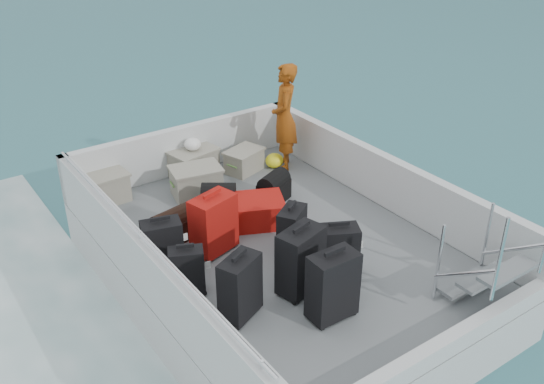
{
  "coord_description": "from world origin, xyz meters",
  "views": [
    {
      "loc": [
        -3.6,
        -5.0,
        4.63
      ],
      "look_at": [
        0.28,
        0.53,
        1.0
      ],
      "focal_mm": 40.0,
      "sensor_mm": 36.0,
      "label": 1
    }
  ],
  "objects_px": {
    "crate_0": "(103,189)",
    "crate_1": "(196,182)",
    "suitcase_8": "(250,212)",
    "suitcase_1": "(187,272)",
    "crate_3": "(244,162)",
    "passenger": "(284,117)",
    "suitcase_6": "(337,252)",
    "suitcase_3": "(333,287)",
    "suitcase_4": "(301,261)",
    "suitcase_7": "(292,231)",
    "suitcase_2": "(163,247)",
    "suitcase_0": "(240,288)",
    "crate_2": "(194,164)",
    "suitcase_5": "(214,225)"
  },
  "relations": [
    {
      "from": "suitcase_2",
      "to": "suitcase_6",
      "type": "bearing_deg",
      "value": -22.13
    },
    {
      "from": "suitcase_6",
      "to": "suitcase_8",
      "type": "distance_m",
      "value": 1.5
    },
    {
      "from": "crate_3",
      "to": "passenger",
      "type": "distance_m",
      "value": 0.89
    },
    {
      "from": "suitcase_1",
      "to": "suitcase_3",
      "type": "distance_m",
      "value": 1.54
    },
    {
      "from": "crate_1",
      "to": "passenger",
      "type": "bearing_deg",
      "value": 1.32
    },
    {
      "from": "crate_0",
      "to": "suitcase_1",
      "type": "bearing_deg",
      "value": -90.42
    },
    {
      "from": "passenger",
      "to": "crate_1",
      "type": "bearing_deg",
      "value": -54.46
    },
    {
      "from": "suitcase_4",
      "to": "crate_2",
      "type": "xyz_separation_m",
      "value": [
        0.4,
        3.08,
        -0.18
      ]
    },
    {
      "from": "crate_0",
      "to": "crate_2",
      "type": "distance_m",
      "value": 1.38
    },
    {
      "from": "suitcase_8",
      "to": "crate_3",
      "type": "xyz_separation_m",
      "value": [
        0.75,
        1.31,
        -0.01
      ]
    },
    {
      "from": "crate_1",
      "to": "passenger",
      "type": "distance_m",
      "value": 1.63
    },
    {
      "from": "crate_2",
      "to": "passenger",
      "type": "bearing_deg",
      "value": -22.47
    },
    {
      "from": "suitcase_0",
      "to": "suitcase_8",
      "type": "bearing_deg",
      "value": 29.8
    },
    {
      "from": "crate_0",
      "to": "suitcase_3",
      "type": "bearing_deg",
      "value": -74.76
    },
    {
      "from": "suitcase_0",
      "to": "suitcase_4",
      "type": "xyz_separation_m",
      "value": [
        0.75,
        -0.0,
        0.03
      ]
    },
    {
      "from": "suitcase_6",
      "to": "crate_3",
      "type": "relative_size",
      "value": 1.17
    },
    {
      "from": "suitcase_8",
      "to": "crate_0",
      "type": "relative_size",
      "value": 1.35
    },
    {
      "from": "suitcase_4",
      "to": "suitcase_0",
      "type": "bearing_deg",
      "value": 164.69
    },
    {
      "from": "suitcase_2",
      "to": "suitcase_6",
      "type": "height_order",
      "value": "suitcase_2"
    },
    {
      "from": "crate_2",
      "to": "crate_3",
      "type": "relative_size",
      "value": 1.2
    },
    {
      "from": "suitcase_5",
      "to": "crate_2",
      "type": "bearing_deg",
      "value": 53.03
    },
    {
      "from": "suitcase_1",
      "to": "suitcase_2",
      "type": "relative_size",
      "value": 0.88
    },
    {
      "from": "crate_1",
      "to": "suitcase_1",
      "type": "bearing_deg",
      "value": -121.12
    },
    {
      "from": "crate_0",
      "to": "crate_1",
      "type": "height_order",
      "value": "crate_1"
    },
    {
      "from": "suitcase_2",
      "to": "suitcase_7",
      "type": "bearing_deg",
      "value": -4.97
    },
    {
      "from": "suitcase_1",
      "to": "suitcase_6",
      "type": "xyz_separation_m",
      "value": [
        1.5,
        -0.65,
        0.03
      ]
    },
    {
      "from": "suitcase_5",
      "to": "suitcase_6",
      "type": "distance_m",
      "value": 1.48
    },
    {
      "from": "suitcase_6",
      "to": "suitcase_7",
      "type": "xyz_separation_m",
      "value": [
        -0.13,
        0.66,
        -0.02
      ]
    },
    {
      "from": "suitcase_6",
      "to": "suitcase_7",
      "type": "relative_size",
      "value": 1.07
    },
    {
      "from": "suitcase_3",
      "to": "crate_2",
      "type": "xyz_separation_m",
      "value": [
        0.4,
        3.61,
        -0.18
      ]
    },
    {
      "from": "suitcase_3",
      "to": "suitcase_6",
      "type": "xyz_separation_m",
      "value": [
        0.5,
        0.51,
        -0.06
      ]
    },
    {
      "from": "suitcase_1",
      "to": "suitcase_2",
      "type": "distance_m",
      "value": 0.52
    },
    {
      "from": "crate_2",
      "to": "crate_3",
      "type": "distance_m",
      "value": 0.74
    },
    {
      "from": "suitcase_2",
      "to": "crate_0",
      "type": "bearing_deg",
      "value": 104.36
    },
    {
      "from": "suitcase_6",
      "to": "suitcase_4",
      "type": "bearing_deg",
      "value": -154.42
    },
    {
      "from": "suitcase_1",
      "to": "crate_3",
      "type": "xyz_separation_m",
      "value": [
        2.08,
        2.14,
        -0.12
      ]
    },
    {
      "from": "suitcase_3",
      "to": "suitcase_8",
      "type": "xyz_separation_m",
      "value": [
        0.33,
        2.0,
        -0.2
      ]
    },
    {
      "from": "suitcase_3",
      "to": "passenger",
      "type": "distance_m",
      "value": 3.53
    },
    {
      "from": "suitcase_2",
      "to": "crate_1",
      "type": "height_order",
      "value": "suitcase_2"
    },
    {
      "from": "suitcase_4",
      "to": "crate_2",
      "type": "distance_m",
      "value": 3.11
    },
    {
      "from": "suitcase_0",
      "to": "suitcase_2",
      "type": "relative_size",
      "value": 1.1
    },
    {
      "from": "crate_2",
      "to": "passenger",
      "type": "xyz_separation_m",
      "value": [
        1.25,
        -0.52,
        0.61
      ]
    },
    {
      "from": "suitcase_4",
      "to": "crate_1",
      "type": "height_order",
      "value": "suitcase_4"
    },
    {
      "from": "suitcase_0",
      "to": "suitcase_5",
      "type": "distance_m",
      "value": 1.24
    },
    {
      "from": "suitcase_0",
      "to": "suitcase_4",
      "type": "distance_m",
      "value": 0.75
    },
    {
      "from": "suitcase_4",
      "to": "crate_1",
      "type": "xyz_separation_m",
      "value": [
        0.13,
        2.53,
        -0.18
      ]
    },
    {
      "from": "suitcase_8",
      "to": "passenger",
      "type": "bearing_deg",
      "value": -25.85
    },
    {
      "from": "suitcase_5",
      "to": "suitcase_8",
      "type": "xyz_separation_m",
      "value": [
        0.69,
        0.29,
        -0.19
      ]
    },
    {
      "from": "suitcase_1",
      "to": "suitcase_8",
      "type": "bearing_deg",
      "value": 57.51
    },
    {
      "from": "suitcase_0",
      "to": "suitcase_3",
      "type": "bearing_deg",
      "value": -59.37
    }
  ]
}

